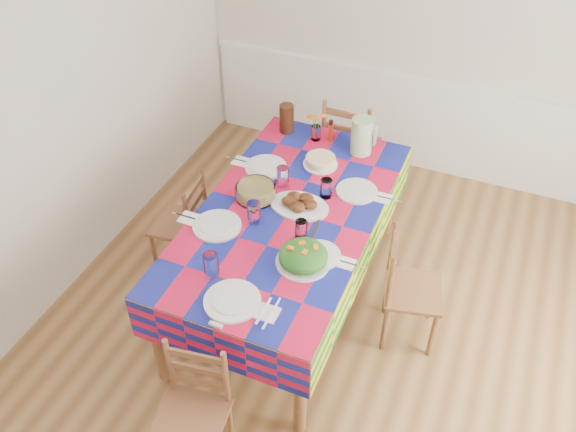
# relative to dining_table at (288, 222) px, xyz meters

# --- Properties ---
(room) EXTENTS (4.58, 5.08, 2.78)m
(room) POSITION_rel_dining_table_xyz_m (0.66, -0.48, 0.61)
(room) COLOR brown
(room) RESTS_ON ground
(wainscot) EXTENTS (4.41, 0.06, 0.92)m
(wainscot) POSITION_rel_dining_table_xyz_m (0.66, 2.01, -0.25)
(wainscot) COLOR white
(wainscot) RESTS_ON room
(dining_table) EXTENTS (1.15, 2.14, 0.83)m
(dining_table) POSITION_rel_dining_table_xyz_m (0.00, 0.00, 0.00)
(dining_table) COLOR brown
(dining_table) RESTS_ON room
(setting_near_head) EXTENTS (0.53, 0.36, 0.16)m
(setting_near_head) POSITION_rel_dining_table_xyz_m (-0.06, -0.80, 0.13)
(setting_near_head) COLOR silver
(setting_near_head) RESTS_ON dining_table
(setting_left_near) EXTENTS (0.58, 0.34, 0.15)m
(setting_left_near) POSITION_rel_dining_table_xyz_m (-0.30, -0.27, 0.13)
(setting_left_near) COLOR silver
(setting_left_near) RESTS_ON dining_table
(setting_left_far) EXTENTS (0.56, 0.33, 0.15)m
(setting_left_far) POSITION_rel_dining_table_xyz_m (-0.28, 0.34, 0.13)
(setting_left_far) COLOR silver
(setting_left_far) RESTS_ON dining_table
(setting_right_near) EXTENTS (0.50, 0.29, 0.13)m
(setting_right_near) POSITION_rel_dining_table_xyz_m (0.28, -0.27, 0.12)
(setting_right_near) COLOR silver
(setting_right_near) RESTS_ON dining_table
(setting_right_far) EXTENTS (0.54, 0.31, 0.14)m
(setting_right_far) POSITION_rel_dining_table_xyz_m (0.30, 0.33, 0.12)
(setting_right_far) COLOR silver
(setting_right_far) RESTS_ON dining_table
(meat_platter) EXTENTS (0.41, 0.29, 0.08)m
(meat_platter) POSITION_rel_dining_table_xyz_m (0.05, 0.07, 0.13)
(meat_platter) COLOR silver
(meat_platter) RESTS_ON dining_table
(salad_platter) EXTENTS (0.33, 0.33, 0.14)m
(salad_platter) POSITION_rel_dining_table_xyz_m (0.27, -0.41, 0.15)
(salad_platter) COLOR silver
(salad_platter) RESTS_ON dining_table
(pasta_bowl) EXTENTS (0.27, 0.27, 0.10)m
(pasta_bowl) POSITION_rel_dining_table_xyz_m (-0.26, 0.05, 0.14)
(pasta_bowl) COLOR white
(pasta_bowl) RESTS_ON dining_table
(cake) EXTENTS (0.25, 0.25, 0.07)m
(cake) POSITION_rel_dining_table_xyz_m (0.01, 0.58, 0.13)
(cake) COLOR silver
(cake) RESTS_ON dining_table
(serving_utensils) EXTENTS (0.17, 0.38, 0.01)m
(serving_utensils) POSITION_rel_dining_table_xyz_m (0.19, -0.08, 0.10)
(serving_utensils) COLOR black
(serving_utensils) RESTS_ON dining_table
(flower_vase) EXTENTS (0.14, 0.12, 0.23)m
(flower_vase) POSITION_rel_dining_table_xyz_m (-0.14, 0.88, 0.19)
(flower_vase) COLOR white
(flower_vase) RESTS_ON dining_table
(hot_sauce) EXTENTS (0.04, 0.04, 0.18)m
(hot_sauce) POSITION_rel_dining_table_xyz_m (-0.03, 0.91, 0.18)
(hot_sauce) COLOR red
(hot_sauce) RESTS_ON dining_table
(green_pitcher) EXTENTS (0.16, 0.16, 0.28)m
(green_pitcher) POSITION_rel_dining_table_xyz_m (0.23, 0.85, 0.23)
(green_pitcher) COLOR #A0C68C
(green_pitcher) RESTS_ON dining_table
(tea_pitcher) EXTENTS (0.11, 0.11, 0.23)m
(tea_pitcher) POSITION_rel_dining_table_xyz_m (-0.39, 0.90, 0.21)
(tea_pitcher) COLOR #32180B
(tea_pitcher) RESTS_ON dining_table
(name_card) EXTENTS (0.08, 0.02, 0.02)m
(name_card) POSITION_rel_dining_table_xyz_m (0.01, -1.04, 0.10)
(name_card) COLOR silver
(name_card) RESTS_ON dining_table
(chair_near) EXTENTS (0.43, 0.41, 0.86)m
(chair_near) POSITION_rel_dining_table_xyz_m (-0.01, -1.36, -0.31)
(chair_near) COLOR brown
(chair_near) RESTS_ON room
(chair_far) EXTENTS (0.44, 0.42, 0.99)m
(chair_far) POSITION_rel_dining_table_xyz_m (-0.00, 1.35, -0.25)
(chair_far) COLOR brown
(chair_far) RESTS_ON room
(chair_left) EXTENTS (0.40, 0.42, 0.86)m
(chair_left) POSITION_rel_dining_table_xyz_m (-0.86, 0.00, -0.31)
(chair_left) COLOR brown
(chair_left) RESTS_ON room
(chair_right) EXTENTS (0.45, 0.47, 0.89)m
(chair_right) POSITION_rel_dining_table_xyz_m (0.86, -0.01, -0.30)
(chair_right) COLOR brown
(chair_right) RESTS_ON room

